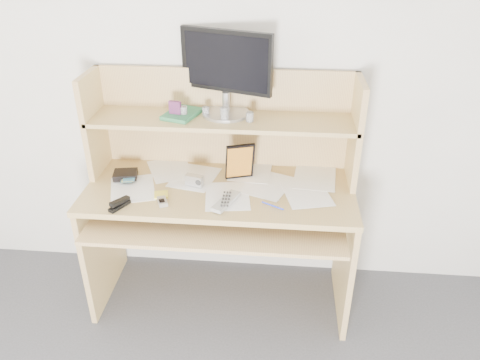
# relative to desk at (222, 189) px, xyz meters

# --- Properties ---
(back_wall) EXTENTS (3.60, 0.04, 2.50)m
(back_wall) POSITION_rel_desk_xyz_m (0.00, 0.24, 0.56)
(back_wall) COLOR white
(back_wall) RESTS_ON floor
(desk) EXTENTS (1.40, 0.70, 1.30)m
(desk) POSITION_rel_desk_xyz_m (0.00, 0.00, 0.00)
(desk) COLOR tan
(desk) RESTS_ON floor
(paper_clutter) EXTENTS (1.32, 0.54, 0.01)m
(paper_clutter) POSITION_rel_desk_xyz_m (0.00, -0.08, 0.06)
(paper_clutter) COLOR white
(paper_clutter) RESTS_ON desk
(keyboard) EXTENTS (0.41, 0.19, 0.03)m
(keyboard) POSITION_rel_desk_xyz_m (-0.13, -0.19, -0.03)
(keyboard) COLOR black
(keyboard) RESTS_ON desk
(tv_remote) EXTENTS (0.13, 0.21, 0.02)m
(tv_remote) POSITION_rel_desk_xyz_m (0.05, -0.24, 0.07)
(tv_remote) COLOR #A0A09B
(tv_remote) RESTS_ON paper_clutter
(flip_phone) EXTENTS (0.07, 0.09, 0.02)m
(flip_phone) POSITION_rel_desk_xyz_m (-0.26, -0.26, 0.07)
(flip_phone) COLOR #B9B9BB
(flip_phone) RESTS_ON paper_clutter
(stapler) EXTENTS (0.09, 0.12, 0.04)m
(stapler) POSITION_rel_desk_xyz_m (-0.46, -0.31, 0.08)
(stapler) COLOR black
(stapler) RESTS_ON paper_clutter
(wallet) EXTENTS (0.14, 0.12, 0.03)m
(wallet) POSITION_rel_desk_xyz_m (-0.52, -0.02, 0.08)
(wallet) COLOR black
(wallet) RESTS_ON paper_clutter
(sticky_note_pad) EXTENTS (0.08, 0.08, 0.01)m
(sticky_note_pad) POSITION_rel_desk_xyz_m (-0.29, -0.18, 0.06)
(sticky_note_pad) COLOR yellow
(sticky_note_pad) RESTS_ON desk
(digital_camera) EXTENTS (0.10, 0.06, 0.06)m
(digital_camera) POSITION_rel_desk_xyz_m (-0.13, -0.07, 0.09)
(digital_camera) COLOR #ADACAF
(digital_camera) RESTS_ON paper_clutter
(game_case) EXTENTS (0.15, 0.06, 0.21)m
(game_case) POSITION_rel_desk_xyz_m (0.10, 0.01, 0.17)
(game_case) COLOR black
(game_case) RESTS_ON paper_clutter
(blue_pen) EXTENTS (0.11, 0.07, 0.01)m
(blue_pen) POSITION_rel_desk_xyz_m (0.28, -0.24, 0.07)
(blue_pen) COLOR #1C32D5
(blue_pen) RESTS_ON paper_clutter
(card_box) EXTENTS (0.07, 0.03, 0.09)m
(card_box) POSITION_rel_desk_xyz_m (-0.24, 0.05, 0.43)
(card_box) COLOR #A11C15
(card_box) RESTS_ON desk
(shelf_book) EXTENTS (0.20, 0.24, 0.02)m
(shelf_book) POSITION_rel_desk_xyz_m (-0.21, 0.08, 0.40)
(shelf_book) COLOR #30784D
(shelf_book) RESTS_ON desk
(chip_stack_a) EXTENTS (0.05, 0.05, 0.05)m
(chip_stack_a) POSITION_rel_desk_xyz_m (-0.09, 0.09, 0.41)
(chip_stack_a) COLOR black
(chip_stack_a) RESTS_ON desk
(chip_stack_b) EXTENTS (0.05, 0.05, 0.06)m
(chip_stack_b) POSITION_rel_desk_xyz_m (-0.20, 0.06, 0.42)
(chip_stack_b) COLOR white
(chip_stack_b) RESTS_ON desk
(chip_stack_c) EXTENTS (0.05, 0.05, 0.05)m
(chip_stack_c) POSITION_rel_desk_xyz_m (0.15, 0.04, 0.41)
(chip_stack_c) COLOR black
(chip_stack_c) RESTS_ON desk
(chip_stack_d) EXTENTS (0.04, 0.04, 0.07)m
(chip_stack_d) POSITION_rel_desk_xyz_m (0.02, 0.03, 0.42)
(chip_stack_d) COLOR silver
(chip_stack_d) RESTS_ON desk
(monitor) EXTENTS (0.48, 0.25, 0.43)m
(monitor) POSITION_rel_desk_xyz_m (0.02, 0.14, 0.61)
(monitor) COLOR #B7B8BD
(monitor) RESTS_ON desk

